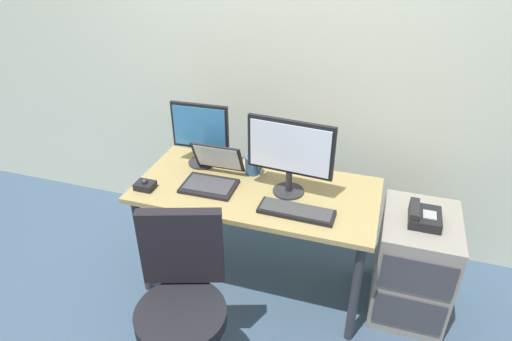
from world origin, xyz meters
TOP-DOWN VIEW (x-y plane):
  - ground_plane at (0.00, 0.00)m, footprint 8.00×8.00m
  - back_wall at (0.00, 0.69)m, footprint 6.00×0.10m
  - desk at (0.00, 0.00)m, footprint 1.41×0.68m
  - file_cabinet at (0.95, 0.08)m, footprint 0.42×0.53m
  - desk_phone at (0.94, 0.06)m, footprint 0.17×0.20m
  - office_chair at (-0.14, -0.74)m, footprint 0.52×0.54m
  - monitor_main at (0.19, 0.02)m, footprint 0.49×0.18m
  - monitor_side at (-0.42, 0.18)m, footprint 0.36×0.18m
  - keyboard at (0.28, -0.17)m, footprint 0.41×0.15m
  - laptop at (-0.26, -0.02)m, footprint 0.32×0.32m
  - trackball_mouse at (-0.61, -0.20)m, footprint 0.11×0.09m
  - coffee_mug at (-0.07, 0.16)m, footprint 0.10×0.09m

SIDE VIEW (x-z plane):
  - ground_plane at x=0.00m, z-range 0.00..0.00m
  - file_cabinet at x=0.95m, z-range 0.00..0.66m
  - office_chair at x=-0.14m, z-range -0.04..0.90m
  - desk at x=0.00m, z-range 0.28..1.01m
  - desk_phone at x=0.94m, z-range 0.65..0.74m
  - keyboard at x=0.28m, z-range 0.73..0.76m
  - trackball_mouse at x=-0.61m, z-range 0.72..0.78m
  - laptop at x=-0.26m, z-range 0.67..0.89m
  - coffee_mug at x=-0.07m, z-range 0.73..0.84m
  - monitor_side at x=-0.42m, z-range 0.75..1.16m
  - monitor_main at x=0.19m, z-range 0.77..1.22m
  - back_wall at x=0.00m, z-range 0.00..2.80m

